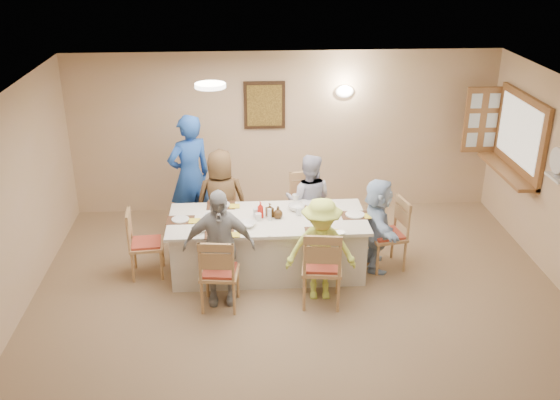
{
  "coord_description": "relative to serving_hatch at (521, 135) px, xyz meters",
  "views": [
    {
      "loc": [
        -0.66,
        -5.64,
        4.14
      ],
      "look_at": [
        -0.2,
        1.4,
        1.05
      ],
      "focal_mm": 40.0,
      "sensor_mm": 36.0,
      "label": 1
    }
  ],
  "objects": [
    {
      "name": "plate_re",
      "position": [
        -2.44,
        -0.89,
        -0.73
      ],
      "size": [
        0.24,
        0.24,
        0.02
      ],
      "primitive_type": "cylinder",
      "color": "white",
      "rests_on": "dining_table"
    },
    {
      "name": "drinking_glass",
      "position": [
        -3.71,
        -0.84,
        -0.68
      ],
      "size": [
        0.07,
        0.07,
        0.1
      ],
      "primitive_type": "cylinder",
      "color": "silver",
      "rests_on": "dining_table"
    },
    {
      "name": "napkin_fl",
      "position": [
        -3.98,
        -1.36,
        -0.73
      ],
      "size": [
        0.14,
        0.14,
        0.01
      ],
      "primitive_type": "cube",
      "color": "yellow",
      "rests_on": "dining_table"
    },
    {
      "name": "chair_front_left",
      "position": [
        -4.16,
        -1.69,
        -1.03
      ],
      "size": [
        0.5,
        0.5,
        0.94
      ],
      "primitive_type": null,
      "rotation": [
        0.0,
        0.0,
        3.02
      ],
      "color": "tan",
      "rests_on": "ground"
    },
    {
      "name": "chair_back_right",
      "position": [
        -2.96,
        -0.09,
        -1.0
      ],
      "size": [
        0.55,
        0.55,
        1.0
      ],
      "primitive_type": null,
      "rotation": [
        0.0,
        0.0,
        0.16
      ],
      "color": "tan",
      "rests_on": "ground"
    },
    {
      "name": "napkin_bl",
      "position": [
        -3.98,
        -0.52,
        -0.73
      ],
      "size": [
        0.14,
        0.14,
        0.01
      ],
      "primitive_type": "cube",
      "color": "yellow",
      "rests_on": "dining_table"
    },
    {
      "name": "room_walls",
      "position": [
        -3.21,
        -2.4,
        0.01
      ],
      "size": [
        7.0,
        7.0,
        7.0
      ],
      "color": "tan",
      "rests_on": "ground"
    },
    {
      "name": "wall_picture",
      "position": [
        -3.51,
        1.06,
        0.2
      ],
      "size": [
        0.62,
        0.05,
        0.72
      ],
      "color": "#3E2616",
      "rests_on": "room_walls"
    },
    {
      "name": "diner_back_left",
      "position": [
        -4.16,
        -0.21,
        -0.78
      ],
      "size": [
        0.78,
        0.58,
        1.44
      ],
      "primitive_type": "imported",
      "rotation": [
        0.0,
        0.0,
        3.23
      ],
      "color": "brown",
      "rests_on": "ground"
    },
    {
      "name": "ground",
      "position": [
        -3.21,
        -2.4,
        -1.5
      ],
      "size": [
        7.0,
        7.0,
        0.0
      ],
      "primitive_type": "plane",
      "color": "#927853"
    },
    {
      "name": "diner_right_end",
      "position": [
        -2.14,
        -0.89,
        -0.87
      ],
      "size": [
        1.2,
        0.49,
        1.25
      ],
      "primitive_type": "imported",
      "rotation": [
        0.0,
        0.0,
        1.52
      ],
      "color": "#B8D4F5",
      "rests_on": "ground"
    },
    {
      "name": "serving_hatch",
      "position": [
        0.0,
        0.0,
        0.0
      ],
      "size": [
        0.06,
        1.5,
        1.15
      ],
      "primitive_type": "cube",
      "color": "#9A6038",
      "rests_on": "room_walls"
    },
    {
      "name": "plate_bl",
      "position": [
        -4.16,
        -0.47,
        -0.73
      ],
      "size": [
        0.24,
        0.24,
        0.02
      ],
      "primitive_type": "cylinder",
      "color": "white",
      "rests_on": "dining_table"
    },
    {
      "name": "teacup_a",
      "position": [
        -4.38,
        -1.25,
        -0.69
      ],
      "size": [
        0.12,
        0.12,
        0.09
      ],
      "primitive_type": "imported",
      "rotation": [
        0.0,
        0.0,
        0.01
      ],
      "color": "white",
      "rests_on": "dining_table"
    },
    {
      "name": "bowl_b",
      "position": [
        -3.17,
        -0.67,
        -0.71
      ],
      "size": [
        0.31,
        0.31,
        0.07
      ],
      "primitive_type": "imported",
      "rotation": [
        0.0,
        0.0,
        -0.21
      ],
      "color": "white",
      "rests_on": "dining_table"
    },
    {
      "name": "placemat_fr",
      "position": [
        -2.96,
        -1.31,
        -0.74
      ],
      "size": [
        0.32,
        0.24,
        0.01
      ],
      "primitive_type": "cube",
      "color": "#472B19",
      "rests_on": "dining_table"
    },
    {
      "name": "hatch_sill",
      "position": [
        -0.12,
        0.0,
        -0.53
      ],
      "size": [
        0.3,
        1.5,
        0.05
      ],
      "primitive_type": "cube",
      "color": "#9A6038",
      "rests_on": "room_walls"
    },
    {
      "name": "diner_back_right",
      "position": [
        -2.96,
        -0.21,
        -0.82
      ],
      "size": [
        0.86,
        0.77,
        1.35
      ],
      "primitive_type": "imported",
      "rotation": [
        0.0,
        0.0,
        2.94
      ],
      "color": "#ACADC6",
      "rests_on": "ground"
    },
    {
      "name": "diner_front_right",
      "position": [
        -2.96,
        -1.57,
        -0.85
      ],
      "size": [
        0.88,
        0.56,
        1.3
      ],
      "primitive_type": "imported",
      "rotation": [
        0.0,
        0.0,
        -0.04
      ],
      "color": "#DEF65D",
      "rests_on": "ground"
    },
    {
      "name": "condiment_ketchup",
      "position": [
        -3.65,
        -0.88,
        -0.63
      ],
      "size": [
        0.13,
        0.14,
        0.22
      ],
      "primitive_type": "imported",
      "rotation": [
        0.0,
        0.0,
        0.33
      ],
      "color": "red",
      "rests_on": "dining_table"
    },
    {
      "name": "shutter_door",
      "position": [
        -0.26,
        0.76,
        0.0
      ],
      "size": [
        0.55,
        0.04,
        1.0
      ],
      "primitive_type": "cube",
      "color": "#9A6038",
      "rests_on": "room_walls"
    },
    {
      "name": "chair_left_end",
      "position": [
        -5.11,
        -0.89,
        -1.05
      ],
      "size": [
        0.47,
        0.47,
        0.91
      ],
      "primitive_type": null,
      "rotation": [
        0.0,
        0.0,
        1.65
      ],
      "color": "tan",
      "rests_on": "ground"
    },
    {
      "name": "diner_front_left",
      "position": [
        -4.16,
        -1.57,
        -0.78
      ],
      "size": [
        0.85,
        0.37,
        1.44
      ],
      "primitive_type": "imported",
      "rotation": [
        0.0,
        0.0,
        0.01
      ],
      "color": "#A3A3A3",
      "rests_on": "ground"
    },
    {
      "name": "napkin_fr",
      "position": [
        -2.78,
        -1.36,
        -0.73
      ],
      "size": [
        0.14,
        0.14,
        0.01
      ],
      "primitive_type": "cube",
      "color": "yellow",
      "rests_on": "dining_table"
    },
    {
      "name": "wall_sconce",
      "position": [
        -2.31,
        1.04,
        0.4
      ],
      "size": [
        0.26,
        0.09,
        0.18
      ],
      "primitive_type": "ellipsoid",
      "color": "white",
      "rests_on": "room_walls"
    },
    {
      "name": "ceiling_light",
      "position": [
        -4.21,
        -0.9,
        0.97
      ],
      "size": [
        0.36,
        0.36,
        0.05
      ],
      "primitive_type": "cylinder",
      "color": "white",
      "rests_on": "room_walls"
    },
    {
      "name": "fan_shelf",
      "position": [
        -0.08,
        -1.35,
        -0.1
      ],
      "size": [
        0.22,
        0.36,
        0.03
      ],
      "primitive_type": "cube",
      "color": "white",
      "rests_on": "room_walls"
    },
    {
      "name": "napkin_re",
      "position": [
        -2.26,
        -0.94,
        -0.73
      ],
      "size": [
        0.14,
        0.14,
        0.01
      ],
      "primitive_type": "cube",
      "color": "yellow",
      "rests_on": "dining_table"
    },
    {
      "name": "chair_front_right",
      "position": [
        -2.96,
        -1.69,
        -1.0
      ],
      "size": [
        0.54,
        0.54,
        1.0
      ],
      "primitive_type": null,
      "rotation": [
        0.0,
        0.0,
        3.01
      ],
      "color": "tan",
      "rests_on": "ground"
    },
    {
      "name": "plate_br",
      "position": [
        -2.96,
        -0.47,
        -0.73
      ],
      "size": [
        0.24,
        0.24,
        0.02
      ],
      "primitive_type": "cylinder",
      "color": "white",
      "rests_on": "dining_table"
    },
    {
      "name": "desk_fan",
      "position": [
        -0.11,
        -1.35,
        0.05
      ],
      "size": [
        0.3,
        0.3,
        0.28
      ],
      "primitive_type": null,
      "color": "#A5A5A8",
      "rests_on": "fan_shelf"
    },
    {
      "name": "plate_fl",
      "position": [
        -4.16,
        -1.31,
        -0.73
      ],
      "size": [
        0.26,
        0.26,
        0.02
      ],
      "primitive_type": "cylinder",
      "color": "white",
      "rests_on": "dining_table"
    },
    {
      "name": "chair_back_left",
      "position": [
        -4.16,
        -0.09,
        -1.06
      ],
      "size": [
        0.45,
        0.45,
        0.88
      ],
      "primitive_type": null,
      "rotation": [
        0.0,
        0.0,
        -0.06
      ],
      "color": "tan",
      "rests_on": "ground"
    },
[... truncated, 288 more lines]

